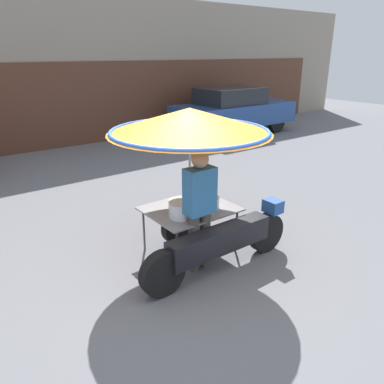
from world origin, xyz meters
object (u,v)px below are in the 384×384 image
vendor_person (200,206)px  potted_plant (263,111)px  vendor_motorcycle_cart (193,141)px  parked_car (233,110)px

vendor_person → potted_plant: 10.96m
vendor_motorcycle_cart → potted_plant: vendor_motorcycle_cart is taller
vendor_motorcycle_cart → potted_plant: bearing=37.9°
parked_car → potted_plant: parked_car is taller
potted_plant → parked_car: bearing=-161.0°
vendor_person → parked_car: (6.18, 6.06, -0.08)m
vendor_person → parked_car: size_ratio=0.36×
vendor_motorcycle_cart → potted_plant: 10.66m
vendor_person → parked_car: vendor_person is taller
vendor_person → potted_plant: bearing=38.8°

